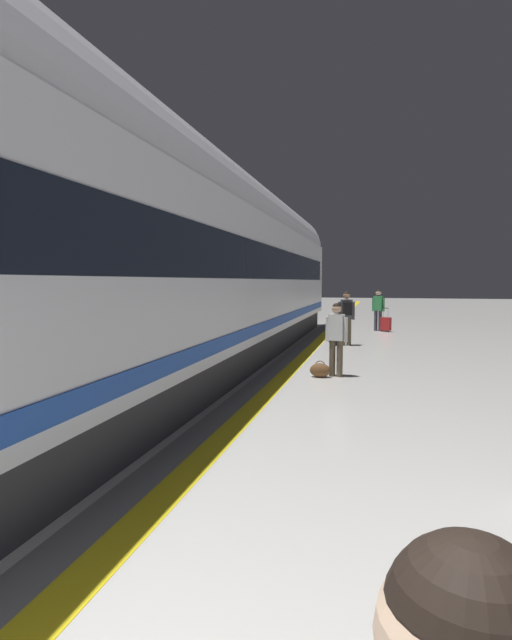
{
  "coord_description": "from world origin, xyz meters",
  "views": [
    {
      "loc": [
        0.72,
        -0.5,
        2.06
      ],
      "look_at": [
        -1.31,
        7.54,
        1.39
      ],
      "focal_mm": 27.26,
      "sensor_mm": 36.0,
      "label": 1
    }
  ],
  "objects_px": {
    "passenger_near": "(336,334)",
    "duffel_bag_near": "(320,370)",
    "passenger_mid": "(347,313)",
    "passenger_far": "(378,307)",
    "suitcase_far": "(386,324)",
    "high_speed_train": "(159,257)",
    "duffel_bag_mid": "(336,341)"
  },
  "relations": [
    {
      "from": "passenger_near",
      "to": "duffel_bag_near",
      "type": "relative_size",
      "value": 3.61
    },
    {
      "from": "passenger_near",
      "to": "duffel_bag_near",
      "type": "xyz_separation_m",
      "value": [
        -0.32,
        -0.16,
        -0.77
      ]
    },
    {
      "from": "passenger_near",
      "to": "passenger_mid",
      "type": "xyz_separation_m",
      "value": [
        -0.11,
        5.2,
        0.1
      ]
    },
    {
      "from": "duffel_bag_near",
      "to": "passenger_far",
      "type": "distance_m",
      "value": 10.37
    },
    {
      "from": "suitcase_far",
      "to": "passenger_mid",
      "type": "bearing_deg",
      "value": -105.56
    },
    {
      "from": "passenger_near",
      "to": "passenger_mid",
      "type": "bearing_deg",
      "value": 91.25
    },
    {
      "from": "high_speed_train",
      "to": "duffel_bag_near",
      "type": "relative_size",
      "value": 67.97
    },
    {
      "from": "duffel_bag_mid",
      "to": "passenger_far",
      "type": "bearing_deg",
      "value": 75.47
    },
    {
      "from": "duffel_bag_near",
      "to": "passenger_near",
      "type": "bearing_deg",
      "value": 27.17
    },
    {
      "from": "duffel_bag_near",
      "to": "passenger_far",
      "type": "height_order",
      "value": "passenger_far"
    },
    {
      "from": "passenger_near",
      "to": "duffel_bag_mid",
      "type": "bearing_deg",
      "value": 94.92
    },
    {
      "from": "passenger_mid",
      "to": "duffel_bag_mid",
      "type": "height_order",
      "value": "passenger_mid"
    },
    {
      "from": "high_speed_train",
      "to": "duffel_bag_mid",
      "type": "relative_size",
      "value": 67.97
    },
    {
      "from": "passenger_near",
      "to": "passenger_mid",
      "type": "distance_m",
      "value": 5.2
    },
    {
      "from": "passenger_near",
      "to": "duffel_bag_near",
      "type": "bearing_deg",
      "value": -152.83
    },
    {
      "from": "passenger_mid",
      "to": "passenger_far",
      "type": "height_order",
      "value": "passenger_mid"
    },
    {
      "from": "duffel_bag_mid",
      "to": "passenger_far",
      "type": "height_order",
      "value": "passenger_far"
    },
    {
      "from": "duffel_bag_near",
      "to": "duffel_bag_mid",
      "type": "xyz_separation_m",
      "value": [
        -0.12,
        5.25,
        0.0
      ]
    },
    {
      "from": "suitcase_far",
      "to": "high_speed_train",
      "type": "bearing_deg",
      "value": -109.97
    },
    {
      "from": "passenger_far",
      "to": "passenger_near",
      "type": "bearing_deg",
      "value": -94.88
    },
    {
      "from": "duffel_bag_near",
      "to": "suitcase_far",
      "type": "height_order",
      "value": "suitcase_far"
    },
    {
      "from": "passenger_near",
      "to": "duffel_bag_near",
      "type": "height_order",
      "value": "passenger_near"
    },
    {
      "from": "passenger_far",
      "to": "suitcase_far",
      "type": "relative_size",
      "value": 1.74
    },
    {
      "from": "passenger_near",
      "to": "passenger_mid",
      "type": "height_order",
      "value": "passenger_mid"
    },
    {
      "from": "suitcase_far",
      "to": "passenger_far",
      "type": "bearing_deg",
      "value": 141.95
    },
    {
      "from": "duffel_bag_mid",
      "to": "suitcase_far",
      "type": "distance_m",
      "value": 5.04
    },
    {
      "from": "duffel_bag_mid",
      "to": "passenger_mid",
      "type": "bearing_deg",
      "value": 18.74
    },
    {
      "from": "duffel_bag_mid",
      "to": "passenger_near",
      "type": "bearing_deg",
      "value": -85.08
    },
    {
      "from": "passenger_mid",
      "to": "duffel_bag_near",
      "type": "bearing_deg",
      "value": -92.21
    },
    {
      "from": "high_speed_train",
      "to": "passenger_far",
      "type": "bearing_deg",
      "value": 71.77
    },
    {
      "from": "passenger_near",
      "to": "high_speed_train",
      "type": "bearing_deg",
      "value": -146.95
    },
    {
      "from": "duffel_bag_mid",
      "to": "high_speed_train",
      "type": "bearing_deg",
      "value": -110.75
    }
  ]
}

